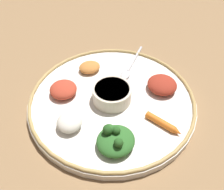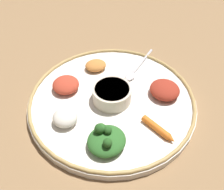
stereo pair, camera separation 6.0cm
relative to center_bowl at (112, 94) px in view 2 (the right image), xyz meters
name	(u,v)px [view 2 (the right image)]	position (x,y,z in m)	size (l,w,h in m)	color
ground_plane	(112,105)	(0.00, 0.00, -0.04)	(2.40, 2.40, 0.00)	olive
platter	(112,102)	(0.00, 0.00, -0.03)	(0.39, 0.39, 0.02)	white
platter_rim	(112,99)	(0.00, 0.00, -0.02)	(0.38, 0.38, 0.01)	tan
center_bowl	(112,94)	(0.00, 0.00, 0.00)	(0.09, 0.09, 0.04)	beige
spoon	(136,69)	(-0.01, 0.12, -0.02)	(0.03, 0.15, 0.01)	silver
greens_pile	(106,140)	(0.06, -0.11, 0.00)	(0.09, 0.09, 0.05)	#2D6628
carrot_near_spoon	(158,129)	(0.13, -0.02, -0.01)	(0.09, 0.03, 0.01)	orange
mound_squash	(96,65)	(-0.10, 0.07, -0.01)	(0.05, 0.05, 0.02)	#C67A38
mound_rice_white	(65,117)	(-0.04, -0.11, 0.00)	(0.05, 0.05, 0.03)	silver
mound_beet	(165,90)	(0.09, 0.09, 0.00)	(0.07, 0.07, 0.03)	maroon
mound_berbere_red	(66,85)	(-0.11, -0.04, -0.01)	(0.06, 0.06, 0.03)	#B73D28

